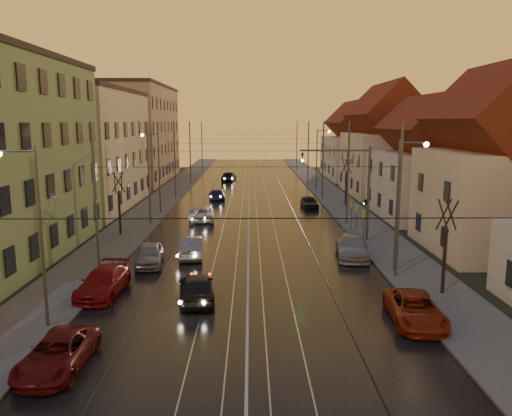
{
  "coord_description": "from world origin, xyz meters",
  "views": [
    {
      "loc": [
        0.14,
        -18.87,
        9.02
      ],
      "look_at": [
        0.57,
        18.25,
        2.55
      ],
      "focal_mm": 35.0,
      "sensor_mm": 36.0,
      "label": 1
    }
  ],
  "objects_px": {
    "street_lamp_1": "(403,193)",
    "parked_right_0": "(415,309)",
    "parked_left_3": "(150,254)",
    "traffic_light_mast": "(355,181)",
    "street_lamp_2": "(156,164)",
    "driving_car_2": "(201,214)",
    "driving_car_3": "(217,194)",
    "driving_car_0": "(197,287)",
    "driving_car_4": "(229,176)",
    "parked_left_1": "(57,354)",
    "street_lamp_3": "(319,153)",
    "parked_left_2": "(103,282)",
    "parked_right_2": "(309,202)",
    "street_lamp_0": "(33,220)",
    "driving_car_1": "(190,247)",
    "parked_right_1": "(352,246)"
  },
  "relations": [
    {
      "from": "street_lamp_1",
      "to": "parked_right_0",
      "type": "relative_size",
      "value": 1.72
    },
    {
      "from": "parked_left_3",
      "to": "traffic_light_mast",
      "type": "bearing_deg",
      "value": 16.55
    },
    {
      "from": "street_lamp_2",
      "to": "driving_car_2",
      "type": "height_order",
      "value": "street_lamp_2"
    },
    {
      "from": "traffic_light_mast",
      "to": "parked_right_0",
      "type": "bearing_deg",
      "value": -91.54
    },
    {
      "from": "street_lamp_1",
      "to": "driving_car_3",
      "type": "distance_m",
      "value": 31.59
    },
    {
      "from": "parked_left_3",
      "to": "driving_car_0",
      "type": "bearing_deg",
      "value": -67.28
    },
    {
      "from": "driving_car_4",
      "to": "parked_left_1",
      "type": "xyz_separation_m",
      "value": [
        -3.85,
        -58.26,
        -0.16
      ]
    },
    {
      "from": "driving_car_2",
      "to": "street_lamp_1",
      "type": "bearing_deg",
      "value": 124.97
    },
    {
      "from": "street_lamp_3",
      "to": "parked_left_3",
      "type": "height_order",
      "value": "street_lamp_3"
    },
    {
      "from": "driving_car_3",
      "to": "parked_right_0",
      "type": "distance_m",
      "value": 37.82
    },
    {
      "from": "parked_left_2",
      "to": "parked_left_3",
      "type": "relative_size",
      "value": 1.15
    },
    {
      "from": "driving_car_2",
      "to": "parked_right_2",
      "type": "bearing_deg",
      "value": -153.34
    },
    {
      "from": "street_lamp_0",
      "to": "street_lamp_2",
      "type": "bearing_deg",
      "value": 90.0
    },
    {
      "from": "driving_car_0",
      "to": "driving_car_2",
      "type": "bearing_deg",
      "value": -92.49
    },
    {
      "from": "street_lamp_0",
      "to": "street_lamp_2",
      "type": "relative_size",
      "value": 1.0
    },
    {
      "from": "driving_car_2",
      "to": "parked_right_2",
      "type": "height_order",
      "value": "driving_car_2"
    },
    {
      "from": "street_lamp_3",
      "to": "parked_left_1",
      "type": "relative_size",
      "value": 1.83
    },
    {
      "from": "driving_car_1",
      "to": "driving_car_2",
      "type": "height_order",
      "value": "driving_car_1"
    },
    {
      "from": "traffic_light_mast",
      "to": "parked_right_2",
      "type": "relative_size",
      "value": 1.89
    },
    {
      "from": "street_lamp_2",
      "to": "parked_left_1",
      "type": "height_order",
      "value": "street_lamp_2"
    },
    {
      "from": "traffic_light_mast",
      "to": "parked_left_3",
      "type": "xyz_separation_m",
      "value": [
        -14.24,
        -6.21,
        -3.9
      ]
    },
    {
      "from": "driving_car_3",
      "to": "parked_left_3",
      "type": "relative_size",
      "value": 1.03
    },
    {
      "from": "parked_right_1",
      "to": "parked_left_3",
      "type": "bearing_deg",
      "value": -166.04
    },
    {
      "from": "traffic_light_mast",
      "to": "driving_car_3",
      "type": "distance_m",
      "value": 23.99
    },
    {
      "from": "street_lamp_0",
      "to": "driving_car_1",
      "type": "bearing_deg",
      "value": 65.92
    },
    {
      "from": "street_lamp_3",
      "to": "driving_car_0",
      "type": "relative_size",
      "value": 1.87
    },
    {
      "from": "street_lamp_2",
      "to": "driving_car_4",
      "type": "bearing_deg",
      "value": 77.28
    },
    {
      "from": "driving_car_1",
      "to": "parked_left_3",
      "type": "xyz_separation_m",
      "value": [
        -2.35,
        -1.87,
        -0.02
      ]
    },
    {
      "from": "street_lamp_1",
      "to": "driving_car_1",
      "type": "relative_size",
      "value": 1.84
    },
    {
      "from": "street_lamp_3",
      "to": "driving_car_2",
      "type": "relative_size",
      "value": 1.65
    },
    {
      "from": "driving_car_2",
      "to": "parked_left_2",
      "type": "relative_size",
      "value": 1.02
    },
    {
      "from": "driving_car_1",
      "to": "parked_right_0",
      "type": "xyz_separation_m",
      "value": [
        11.47,
        -11.21,
        -0.07
      ]
    },
    {
      "from": "driving_car_0",
      "to": "parked_right_0",
      "type": "relative_size",
      "value": 0.92
    },
    {
      "from": "parked_right_0",
      "to": "parked_left_2",
      "type": "bearing_deg",
      "value": 169.42
    },
    {
      "from": "driving_car_3",
      "to": "parked_right_0",
      "type": "xyz_separation_m",
      "value": [
        11.32,
        -36.09,
        0.03
      ]
    },
    {
      "from": "street_lamp_3",
      "to": "parked_left_3",
      "type": "distance_m",
      "value": 37.73
    },
    {
      "from": "driving_car_0",
      "to": "driving_car_4",
      "type": "relative_size",
      "value": 0.95
    },
    {
      "from": "street_lamp_0",
      "to": "parked_left_1",
      "type": "bearing_deg",
      "value": -59.75
    },
    {
      "from": "street_lamp_2",
      "to": "parked_right_2",
      "type": "bearing_deg",
      "value": 9.58
    },
    {
      "from": "street_lamp_3",
      "to": "driving_car_4",
      "type": "height_order",
      "value": "street_lamp_3"
    },
    {
      "from": "driving_car_2",
      "to": "parked_left_3",
      "type": "bearing_deg",
      "value": 77.27
    },
    {
      "from": "parked_right_1",
      "to": "driving_car_4",
      "type": "bearing_deg",
      "value": 109.63
    },
    {
      "from": "parked_left_2",
      "to": "parked_right_1",
      "type": "distance_m",
      "value": 16.25
    },
    {
      "from": "driving_car_3",
      "to": "parked_left_1",
      "type": "xyz_separation_m",
      "value": [
        -3.21,
        -40.23,
        -0.01
      ]
    },
    {
      "from": "street_lamp_1",
      "to": "driving_car_4",
      "type": "distance_m",
      "value": 48.32
    },
    {
      "from": "street_lamp_2",
      "to": "parked_left_2",
      "type": "height_order",
      "value": "street_lamp_2"
    },
    {
      "from": "street_lamp_0",
      "to": "driving_car_3",
      "type": "height_order",
      "value": "street_lamp_0"
    },
    {
      "from": "driving_car_0",
      "to": "parked_right_0",
      "type": "xyz_separation_m",
      "value": [
        10.17,
        -2.95,
        -0.08
      ]
    },
    {
      "from": "driving_car_3",
      "to": "parked_right_0",
      "type": "bearing_deg",
      "value": 100.6
    },
    {
      "from": "traffic_light_mast",
      "to": "street_lamp_3",
      "type": "bearing_deg",
      "value": 87.73
    }
  ]
}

